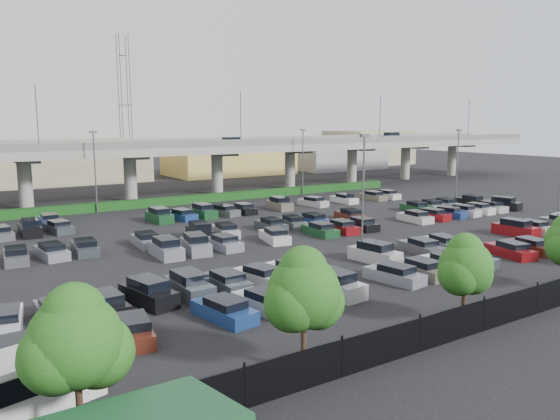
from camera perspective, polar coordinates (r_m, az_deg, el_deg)
ground at (r=58.11m, az=3.29°, el=-2.12°), size 280.00×280.00×0.00m
overpass at (r=84.85m, az=-9.79°, el=6.09°), size 150.00×13.00×15.80m
hedge at (r=79.23m, az=-7.51°, el=1.26°), size 66.00×1.60×1.10m
tree_row at (r=40.40m, az=27.21°, el=-3.07°), size 65.07×3.66×5.94m
shuttle_bus at (r=24.60m, az=-26.67°, el=-16.14°), size 7.63×4.15×2.33m
parked_cars at (r=53.87m, az=4.30°, el=-2.39°), size 63.19×41.68×1.67m
light_poles at (r=56.55m, az=-1.23°, el=3.97°), size 66.90×48.38×10.30m
distant_buildings at (r=117.38m, az=-9.93°, el=5.33°), size 138.00×24.00×9.00m
comm_tower at (r=125.71m, az=-15.90°, el=10.79°), size 2.40×2.40×30.00m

